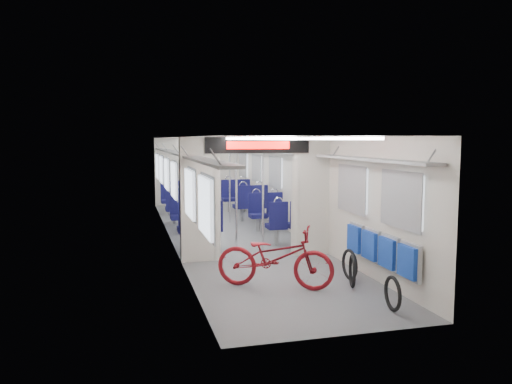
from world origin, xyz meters
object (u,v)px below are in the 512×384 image
Objects in this scene: bike_hoop_b at (352,273)px; stanchion_far_left at (208,182)px; bike_hoop_a at (393,295)px; seat_bay_far_left at (179,199)px; stanchion_near_right at (263,195)px; stanchion_far_right at (230,180)px; seat_bay_near_left at (194,216)px; bicycle at (275,257)px; stanchion_near_left at (236,195)px; bike_hoop_c at (350,266)px; seat_bay_near_right at (276,215)px; flip_bench at (380,249)px; seat_bay_far_right at (243,197)px.

bike_hoop_b is 6.11m from stanchion_far_left.
seat_bay_far_left reaches higher than bike_hoop_a.
stanchion_near_right and stanchion_far_left have the same top height.
stanchion_near_right is 3.29m from stanchion_far_left.
stanchion_far_right is (-0.60, 6.34, 0.92)m from bike_hoop_b.
seat_bay_near_left is 3.17m from seat_bay_far_left.
bike_hoop_b reaches higher than bike_hoop_a.
bicycle is 2.51m from stanchion_near_right.
seat_bay_far_left reaches higher than seat_bay_near_left.
stanchion_near_left reaches higher than seat_bay_near_left.
bicycle is at bearing 165.52° from bike_hoop_b.
seat_bay_far_left reaches higher than bike_hoop_c.
bike_hoop_b is (1.15, -0.30, -0.24)m from bicycle.
bike_hoop_b is at bearing -75.71° from stanchion_near_right.
seat_bay_near_right is at bearing -60.90° from seat_bay_far_left.
seat_bay_near_left reaches higher than bike_hoop_b.
bicycle is 0.86× the size of seat_bay_near_left.
seat_bay_near_right is 0.83× the size of stanchion_near_right.
stanchion_near_left is (-1.16, 2.94, 0.92)m from bike_hoop_b.
bicycle is at bearing -175.88° from bike_hoop_c.
bike_hoop_b is 4.06m from seat_bay_near_right.
stanchion_far_left reaches higher than flip_bench.
bike_hoop_c is 0.26× the size of seat_bay_near_right.
seat_bay_far_right is at bearing 18.67° from bicycle.
seat_bay_near_left is at bearing -120.52° from seat_bay_far_right.
bike_hoop_c is 4.34m from seat_bay_near_left.
seat_bay_near_right is at bearing 89.65° from bike_hoop_b.
bike_hoop_b is 0.41m from bike_hoop_c.
bicycle is at bearing -88.91° from stanchion_far_left.
seat_bay_near_right reaches higher than flip_bench.
seat_bay_near_right is (1.17, 3.76, 0.05)m from bicycle.
seat_bay_far_right is at bearing 89.81° from bike_hoop_b.
stanchion_near_right is at bearing 109.80° from bike_hoop_c.
bicycle is 7.21m from seat_bay_far_right.
seat_bay_far_left is (-1.87, 3.36, 0.03)m from seat_bay_near_right.
stanchion_far_right reaches higher than seat_bay_far_left.
seat_bay_far_right is (0.03, 7.41, 0.32)m from bike_hoop_b.
stanchion_near_left is at bearing -62.17° from seat_bay_near_left.
stanchion_near_right is at bearing 16.87° from bicycle.
bicycle is 4.00m from seat_bay_near_left.
bike_hoop_a is (1.20, -1.40, -0.26)m from bicycle.
stanchion_near_right reaches higher than bike_hoop_c.
seat_bay_far_left reaches higher than flip_bench.
stanchion_far_right reaches higher than seat_bay_near_right.
bike_hoop_c is 3.01m from stanchion_near_left.
bike_hoop_a is 1.11m from bike_hoop_b.
bike_hoop_c is at bearing -62.72° from seat_bay_near_left.
bicycle is 3.93m from seat_bay_near_right.
stanchion_near_left is 0.55m from stanchion_near_right.
seat_bay_near_left reaches higher than flip_bench.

